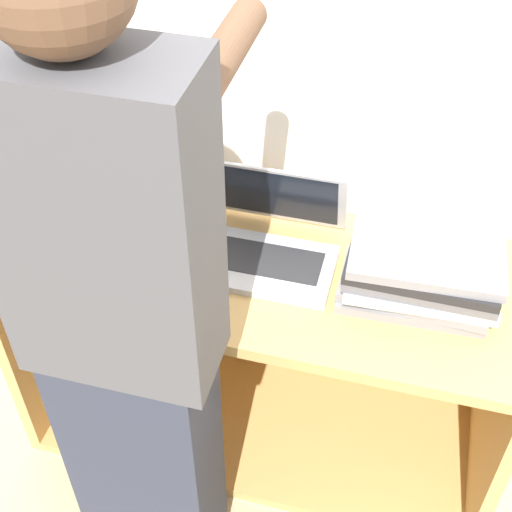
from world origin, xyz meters
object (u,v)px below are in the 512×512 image
laptop_stack_right (421,274)px  person (126,337)px  laptop_open (269,241)px  laptop_stack_left (122,216)px

laptop_stack_right → person: 0.75m
laptop_stack_right → person: person is taller
laptop_open → laptop_stack_left: size_ratio=0.96×
laptop_stack_left → laptop_stack_right: laptop_stack_left is taller
laptop_open → person: person is taller
laptop_stack_left → laptop_stack_right: (0.80, -0.00, -0.01)m
laptop_stack_left → person: bearing=-65.1°
laptop_open → laptop_stack_left: laptop_open is taller
laptop_stack_right → person: (-0.59, -0.46, 0.11)m
laptop_stack_left → laptop_stack_right: size_ratio=0.98×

